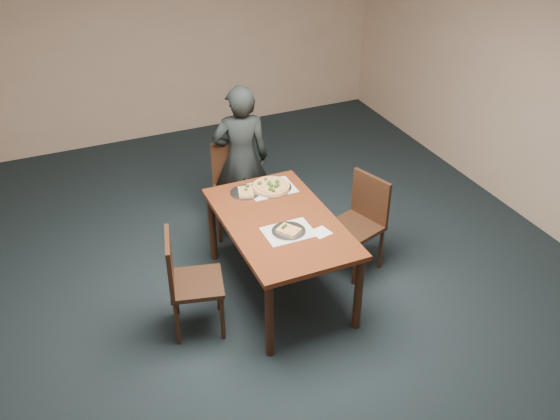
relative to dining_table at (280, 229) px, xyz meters
name	(u,v)px	position (x,y,z in m)	size (l,w,h in m)	color
ground	(284,320)	(-0.13, -0.39, -0.66)	(8.00, 8.00, 0.00)	black
room_shell	(284,134)	(-0.13, -0.39, 1.08)	(8.00, 8.00, 8.00)	#CCA98D
dining_table	(280,229)	(0.00, 0.00, 0.00)	(0.90, 1.50, 0.75)	#522110
chair_far	(234,183)	(-0.01, 1.12, -0.14)	(0.51, 0.51, 0.91)	black
chair_left	(186,278)	(-0.88, -0.14, -0.14)	(0.51, 0.51, 0.91)	black
chair_right	(361,218)	(0.84, 0.06, -0.14)	(0.53, 0.53, 0.91)	black
diner	(241,159)	(0.08, 1.14, 0.10)	(0.56, 0.37, 1.53)	black
placemat_main	(271,188)	(0.14, 0.52, 0.09)	(0.42, 0.32, 0.00)	white
placemat_near	(289,232)	(-0.01, -0.19, 0.09)	(0.40, 0.30, 0.00)	white
pizza_pan	(271,186)	(0.14, 0.51, 0.12)	(0.37, 0.37, 0.07)	silver
slice_plate_near	(288,230)	(-0.01, -0.19, 0.11)	(0.28, 0.28, 0.06)	silver
slice_plate_far	(246,192)	(-0.10, 0.53, 0.10)	(0.28, 0.28, 0.06)	silver
napkin	(321,232)	(0.23, -0.31, 0.09)	(0.14, 0.14, 0.01)	white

